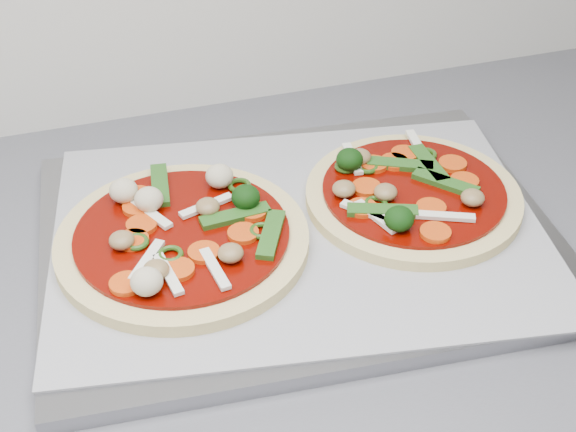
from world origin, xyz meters
name	(u,v)px	position (x,y,z in m)	size (l,w,h in m)	color
baking_tray	(299,236)	(-0.32, 1.35, 0.91)	(0.42, 0.31, 0.01)	gray
parchment	(299,229)	(-0.32, 1.35, 0.91)	(0.40, 0.29, 0.00)	#A4A4A9
pizza_left	(183,236)	(-0.42, 1.36, 0.93)	(0.28, 0.28, 0.03)	#EBD285
pizza_right	(409,193)	(-0.22, 1.36, 0.92)	(0.22, 0.22, 0.03)	#EBD285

